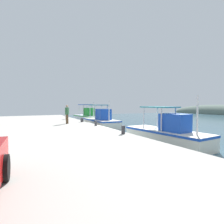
{
  "coord_description": "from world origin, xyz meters",
  "views": [
    {
      "loc": [
        11.88,
        -5.71,
        2.52
      ],
      "look_at": [
        -3.14,
        1.87,
        1.8
      ],
      "focal_mm": 28.74,
      "sensor_mm": 36.0,
      "label": 1
    }
  ],
  "objects_px": {
    "fishing_boat_second": "(101,121)",
    "mooring_bollard_nearest": "(82,120)",
    "fishing_boat_third": "(166,134)",
    "fisherman_standing": "(67,113)",
    "pelican": "(66,116)",
    "fishing_boat_nearest": "(87,117)",
    "mooring_bollard_second": "(96,123)",
    "mooring_bollard_third": "(123,130)"
  },
  "relations": [
    {
      "from": "fishing_boat_second",
      "to": "mooring_bollard_nearest",
      "type": "bearing_deg",
      "value": -64.09
    },
    {
      "from": "mooring_bollard_nearest",
      "to": "fishing_boat_third",
      "type": "bearing_deg",
      "value": 17.98
    },
    {
      "from": "fisherman_standing",
      "to": "mooring_bollard_nearest",
      "type": "relative_size",
      "value": 4.65
    },
    {
      "from": "pelican",
      "to": "fishing_boat_nearest",
      "type": "bearing_deg",
      "value": 133.41
    },
    {
      "from": "mooring_bollard_nearest",
      "to": "mooring_bollard_second",
      "type": "height_order",
      "value": "mooring_bollard_second"
    },
    {
      "from": "fishing_boat_nearest",
      "to": "pelican",
      "type": "distance_m",
      "value": 5.21
    },
    {
      "from": "mooring_bollard_nearest",
      "to": "mooring_bollard_second",
      "type": "xyz_separation_m",
      "value": [
        3.67,
        0.0,
        0.02
      ]
    },
    {
      "from": "fishing_boat_nearest",
      "to": "pelican",
      "type": "xyz_separation_m",
      "value": [
        3.57,
        -3.77,
        0.51
      ]
    },
    {
      "from": "pelican",
      "to": "fisherman_standing",
      "type": "bearing_deg",
      "value": -11.53
    },
    {
      "from": "fisherman_standing",
      "to": "mooring_bollard_nearest",
      "type": "distance_m",
      "value": 2.05
    },
    {
      "from": "mooring_bollard_nearest",
      "to": "mooring_bollard_third",
      "type": "height_order",
      "value": "mooring_bollard_third"
    },
    {
      "from": "fishing_boat_nearest",
      "to": "fisherman_standing",
      "type": "bearing_deg",
      "value": -29.23
    },
    {
      "from": "fishing_boat_second",
      "to": "mooring_bollard_third",
      "type": "bearing_deg",
      "value": -15.35
    },
    {
      "from": "fishing_boat_second",
      "to": "pelican",
      "type": "xyz_separation_m",
      "value": [
        -2.8,
        -3.17,
        0.52
      ]
    },
    {
      "from": "fishing_boat_nearest",
      "to": "fishing_boat_third",
      "type": "distance_m",
      "value": 16.17
    },
    {
      "from": "fishing_boat_second",
      "to": "mooring_bollard_second",
      "type": "relative_size",
      "value": 14.87
    },
    {
      "from": "pelican",
      "to": "mooring_bollard_nearest",
      "type": "distance_m",
      "value": 4.09
    },
    {
      "from": "fishing_boat_second",
      "to": "mooring_bollard_second",
      "type": "xyz_separation_m",
      "value": [
        4.9,
        -2.53,
        0.32
      ]
    },
    {
      "from": "fishing_boat_third",
      "to": "mooring_bollard_nearest",
      "type": "xyz_separation_m",
      "value": [
        -8.56,
        -2.78,
        0.3
      ]
    },
    {
      "from": "fishing_boat_third",
      "to": "mooring_bollard_second",
      "type": "bearing_deg",
      "value": -150.43
    },
    {
      "from": "mooring_bollard_third",
      "to": "fishing_boat_second",
      "type": "bearing_deg",
      "value": 164.65
    },
    {
      "from": "fisherman_standing",
      "to": "mooring_bollard_third",
      "type": "height_order",
      "value": "fisherman_standing"
    },
    {
      "from": "fishing_boat_third",
      "to": "mooring_bollard_nearest",
      "type": "height_order",
      "value": "fishing_boat_third"
    },
    {
      "from": "pelican",
      "to": "mooring_bollard_nearest",
      "type": "relative_size",
      "value": 2.62
    },
    {
      "from": "fishing_boat_second",
      "to": "fisherman_standing",
      "type": "distance_m",
      "value": 4.84
    },
    {
      "from": "fisherman_standing",
      "to": "mooring_bollard_third",
      "type": "xyz_separation_m",
      "value": [
        7.03,
        1.66,
        -0.67
      ]
    },
    {
      "from": "mooring_bollard_nearest",
      "to": "fishing_boat_nearest",
      "type": "bearing_deg",
      "value": 157.65
    },
    {
      "from": "fisherman_standing",
      "to": "mooring_bollard_third",
      "type": "bearing_deg",
      "value": 13.31
    },
    {
      "from": "mooring_bollard_nearest",
      "to": "mooring_bollard_second",
      "type": "bearing_deg",
      "value": 0.0
    },
    {
      "from": "mooring_bollard_third",
      "to": "mooring_bollard_nearest",
      "type": "bearing_deg",
      "value": 180.0
    },
    {
      "from": "fishing_boat_second",
      "to": "mooring_bollard_third",
      "type": "distance_m",
      "value": 9.56
    },
    {
      "from": "mooring_bollard_nearest",
      "to": "mooring_bollard_third",
      "type": "distance_m",
      "value": 7.98
    },
    {
      "from": "fishing_boat_nearest",
      "to": "fishing_boat_second",
      "type": "height_order",
      "value": "fishing_boat_second"
    },
    {
      "from": "mooring_bollard_third",
      "to": "pelican",
      "type": "bearing_deg",
      "value": -176.93
    },
    {
      "from": "fishing_boat_nearest",
      "to": "mooring_bollard_second",
      "type": "height_order",
      "value": "fishing_boat_nearest"
    },
    {
      "from": "mooring_bollard_second",
      "to": "fisherman_standing",
      "type": "bearing_deg",
      "value": -148.5
    },
    {
      "from": "mooring_bollard_second",
      "to": "fishing_boat_nearest",
      "type": "bearing_deg",
      "value": 164.5
    },
    {
      "from": "fishing_boat_third",
      "to": "pelican",
      "type": "height_order",
      "value": "fishing_boat_third"
    },
    {
      "from": "fisherman_standing",
      "to": "mooring_bollard_second",
      "type": "relative_size",
      "value": 4.23
    },
    {
      "from": "fishing_boat_second",
      "to": "mooring_bollard_third",
      "type": "xyz_separation_m",
      "value": [
        9.21,
        -2.53,
        0.37
      ]
    },
    {
      "from": "fishing_boat_second",
      "to": "fishing_boat_nearest",
      "type": "bearing_deg",
      "value": 174.64
    },
    {
      "from": "pelican",
      "to": "mooring_bollard_second",
      "type": "height_order",
      "value": "pelican"
    }
  ]
}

